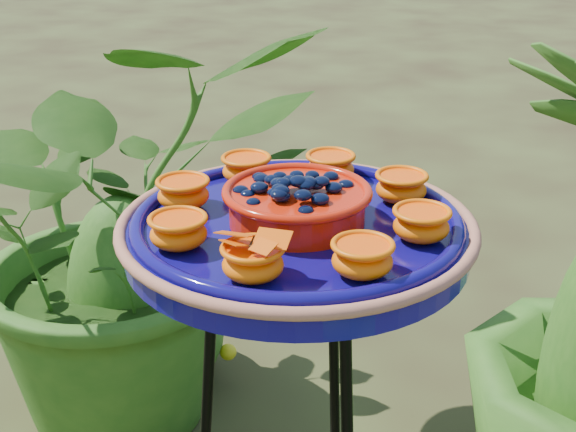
% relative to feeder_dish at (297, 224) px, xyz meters
% --- Properties ---
extents(feeder_dish, '(0.52, 0.52, 0.10)m').
position_rel_feeder_dish_xyz_m(feeder_dish, '(0.00, 0.00, 0.00)').
color(feeder_dish, '#0C0759').
rests_on(feeder_dish, tripod_stand).
extents(shrub_back_left, '(1.22, 1.22, 1.03)m').
position_rel_feeder_dish_xyz_m(shrub_back_left, '(-0.63, 0.68, -0.39)').
color(shrub_back_left, '#275516').
rests_on(shrub_back_left, ground).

